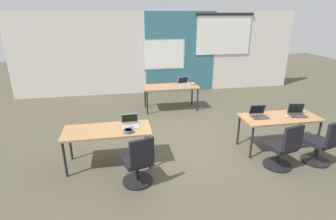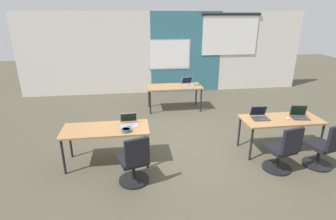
{
  "view_description": "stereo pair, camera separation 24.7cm",
  "coord_description": "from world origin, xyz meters",
  "px_view_note": "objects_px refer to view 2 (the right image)",
  "views": [
    {
      "loc": [
        -1.46,
        -5.15,
        2.74
      ],
      "look_at": [
        -0.49,
        0.04,
        0.79
      ],
      "focal_mm": 28.19,
      "sensor_mm": 36.0,
      "label": 1
    },
    {
      "loc": [
        -1.21,
        -5.19,
        2.74
      ],
      "look_at": [
        -0.49,
        0.04,
        0.79
      ],
      "focal_mm": 28.19,
      "sensor_mm": 36.0,
      "label": 2
    }
  ],
  "objects_px": {
    "laptop_near_left_inner": "(129,123)",
    "laptop_far_right": "(188,83)",
    "mouse_far_right": "(196,84)",
    "chair_near_right_end": "(324,149)",
    "chair_near_left_inner": "(134,164)",
    "chair_near_right_inner": "(282,153)",
    "desk_far_center": "(174,88)",
    "desk_near_right": "(281,121)",
    "mouse_near_right_end": "(288,118)",
    "snack_bowl": "(126,130)",
    "laptop_near_right_inner": "(260,116)",
    "laptop_near_right_end": "(300,115)",
    "desk_near_left": "(106,131)"
  },
  "relations": [
    {
      "from": "chair_near_right_end",
      "to": "snack_bowl",
      "type": "distance_m",
      "value": 3.65
    },
    {
      "from": "laptop_near_left_inner",
      "to": "chair_near_right_inner",
      "type": "xyz_separation_m",
      "value": [
        2.71,
        -0.83,
        -0.39
      ]
    },
    {
      "from": "laptop_near_left_inner",
      "to": "mouse_near_right_end",
      "type": "bearing_deg",
      "value": -5.49
    },
    {
      "from": "chair_near_right_inner",
      "to": "snack_bowl",
      "type": "bearing_deg",
      "value": -23.29
    },
    {
      "from": "laptop_far_right",
      "to": "chair_near_right_end",
      "type": "bearing_deg",
      "value": -72.43
    },
    {
      "from": "chair_near_left_inner",
      "to": "laptop_near_right_end",
      "type": "bearing_deg",
      "value": 175.54
    },
    {
      "from": "chair_near_left_inner",
      "to": "chair_near_right_inner",
      "type": "distance_m",
      "value": 2.64
    },
    {
      "from": "mouse_far_right",
      "to": "chair_near_right_end",
      "type": "xyz_separation_m",
      "value": [
        1.55,
        -3.59,
        -0.36
      ]
    },
    {
      "from": "mouse_far_right",
      "to": "snack_bowl",
      "type": "relative_size",
      "value": 0.6
    },
    {
      "from": "desk_far_center",
      "to": "desk_near_right",
      "type": "bearing_deg",
      "value": -57.99
    },
    {
      "from": "desk_far_center",
      "to": "laptop_near_right_inner",
      "type": "distance_m",
      "value": 3.02
    },
    {
      "from": "chair_near_right_end",
      "to": "snack_bowl",
      "type": "bearing_deg",
      "value": -23.08
    },
    {
      "from": "desk_near_left",
      "to": "snack_bowl",
      "type": "relative_size",
      "value": 9.01
    },
    {
      "from": "laptop_far_right",
      "to": "chair_near_right_end",
      "type": "relative_size",
      "value": 0.41
    },
    {
      "from": "desk_near_right",
      "to": "laptop_near_left_inner",
      "type": "height_order",
      "value": "laptop_near_left_inner"
    },
    {
      "from": "desk_far_center",
      "to": "chair_near_right_inner",
      "type": "distance_m",
      "value": 3.81
    },
    {
      "from": "mouse_near_right_end",
      "to": "laptop_far_right",
      "type": "bearing_deg",
      "value": 116.38
    },
    {
      "from": "mouse_far_right",
      "to": "laptop_near_right_inner",
      "type": "bearing_deg",
      "value": -76.9
    },
    {
      "from": "mouse_far_right",
      "to": "desk_near_right",
      "type": "bearing_deg",
      "value": -69.39
    },
    {
      "from": "mouse_far_right",
      "to": "laptop_near_left_inner",
      "type": "bearing_deg",
      "value": -125.65
    },
    {
      "from": "desk_near_right",
      "to": "mouse_near_right_end",
      "type": "height_order",
      "value": "mouse_near_right_end"
    },
    {
      "from": "chair_near_right_inner",
      "to": "laptop_near_left_inner",
      "type": "bearing_deg",
      "value": -29.33
    },
    {
      "from": "laptop_near_left_inner",
      "to": "chair_near_right_end",
      "type": "bearing_deg",
      "value": -16.27
    },
    {
      "from": "desk_near_left",
      "to": "laptop_near_right_end",
      "type": "distance_m",
      "value": 3.89
    },
    {
      "from": "desk_near_left",
      "to": "chair_near_right_end",
      "type": "bearing_deg",
      "value": -10.41
    },
    {
      "from": "mouse_far_right",
      "to": "chair_near_left_inner",
      "type": "height_order",
      "value": "chair_near_left_inner"
    },
    {
      "from": "laptop_near_left_inner",
      "to": "laptop_near_right_end",
      "type": "distance_m",
      "value": 3.46
    },
    {
      "from": "chair_near_right_end",
      "to": "laptop_near_right_inner",
      "type": "height_order",
      "value": "laptop_near_right_inner"
    },
    {
      "from": "mouse_far_right",
      "to": "desk_near_left",
      "type": "bearing_deg",
      "value": -130.22
    },
    {
      "from": "mouse_far_right",
      "to": "desk_far_center",
      "type": "bearing_deg",
      "value": -174.48
    },
    {
      "from": "laptop_near_left_inner",
      "to": "chair_near_right_inner",
      "type": "bearing_deg",
      "value": -20.17
    },
    {
      "from": "desk_near_left",
      "to": "snack_bowl",
      "type": "xyz_separation_m",
      "value": [
        0.38,
        -0.2,
        0.1
      ]
    },
    {
      "from": "chair_near_right_inner",
      "to": "snack_bowl",
      "type": "height_order",
      "value": "chair_near_right_inner"
    },
    {
      "from": "laptop_near_right_end",
      "to": "snack_bowl",
      "type": "distance_m",
      "value": 3.52
    },
    {
      "from": "desk_near_right",
      "to": "snack_bowl",
      "type": "relative_size",
      "value": 9.01
    },
    {
      "from": "desk_near_left",
      "to": "chair_near_right_inner",
      "type": "distance_m",
      "value": 3.24
    },
    {
      "from": "desk_near_right",
      "to": "laptop_near_left_inner",
      "type": "xyz_separation_m",
      "value": [
        -3.07,
        0.09,
        0.11
      ]
    },
    {
      "from": "desk_near_left",
      "to": "chair_near_left_inner",
      "type": "distance_m",
      "value": 0.95
    },
    {
      "from": "laptop_near_left_inner",
      "to": "laptop_far_right",
      "type": "bearing_deg",
      "value": 54.83
    },
    {
      "from": "mouse_far_right",
      "to": "mouse_near_right_end",
      "type": "height_order",
      "value": "mouse_far_right"
    },
    {
      "from": "laptop_far_right",
      "to": "laptop_near_right_end",
      "type": "height_order",
      "value": "laptop_near_right_end"
    },
    {
      "from": "laptop_far_right",
      "to": "mouse_near_right_end",
      "type": "relative_size",
      "value": 3.55
    },
    {
      "from": "laptop_near_left_inner",
      "to": "laptop_near_right_end",
      "type": "height_order",
      "value": "laptop_near_right_end"
    },
    {
      "from": "desk_near_left",
      "to": "chair_near_right_end",
      "type": "relative_size",
      "value": 1.74
    },
    {
      "from": "laptop_near_right_inner",
      "to": "chair_near_right_inner",
      "type": "bearing_deg",
      "value": -81.63
    },
    {
      "from": "desk_near_right",
      "to": "chair_near_left_inner",
      "type": "height_order",
      "value": "chair_near_left_inner"
    },
    {
      "from": "chair_near_left_inner",
      "to": "mouse_near_right_end",
      "type": "height_order",
      "value": "chair_near_left_inner"
    },
    {
      "from": "chair_near_right_inner",
      "to": "laptop_near_right_inner",
      "type": "bearing_deg",
      "value": -97.16
    },
    {
      "from": "laptop_far_right",
      "to": "snack_bowl",
      "type": "bearing_deg",
      "value": -129.14
    },
    {
      "from": "chair_near_left_inner",
      "to": "laptop_near_right_inner",
      "type": "distance_m",
      "value": 2.73
    }
  ]
}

